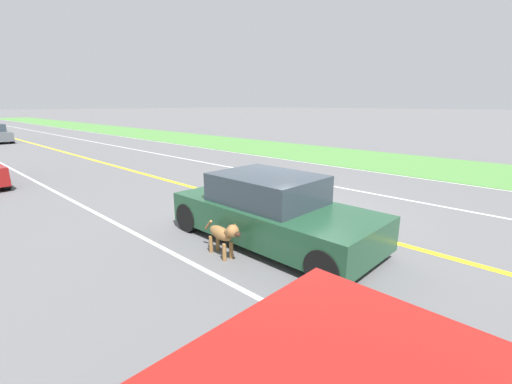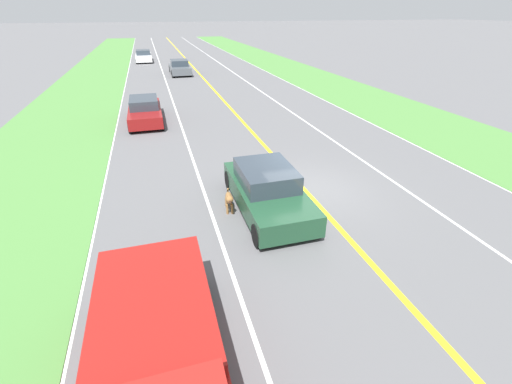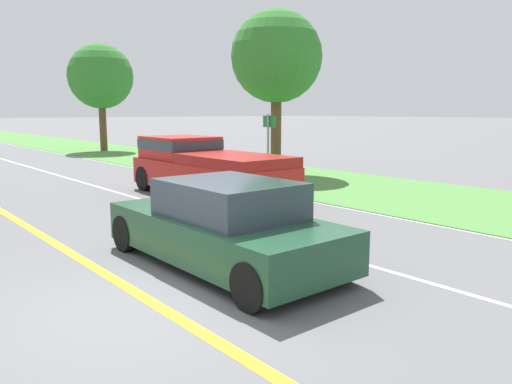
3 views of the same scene
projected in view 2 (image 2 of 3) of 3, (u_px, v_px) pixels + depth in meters
The scene contains 11 objects.
ground_plane at pixel (306, 191), 12.22m from camera, with size 400.00×400.00×0.00m, color #5B5B5E.
centre_divider_line at pixel (306, 191), 12.22m from camera, with size 0.18×160.00×0.01m, color yellow.
lane_edge_line_right at pixel (95, 222), 10.47m from camera, with size 0.14×160.00×0.01m, color white.
lane_edge_line_left at pixel (463, 168), 13.98m from camera, with size 0.14×160.00×0.01m, color white.
lane_dash_same_dir at pixel (209, 205), 11.34m from camera, with size 0.10×160.00×0.01m, color white.
lane_dash_oncoming at pixel (390, 179), 13.10m from camera, with size 0.10×160.00×0.01m, color white.
ego_car at pixel (267, 190), 10.89m from camera, with size 1.94×4.43×1.41m.
dog at pixel (229, 199), 10.78m from camera, with size 0.34×1.19×0.76m.
car_trailing_near at pixel (145, 111), 19.60m from camera, with size 1.82×4.76×1.32m.
car_trailing_mid at pixel (180, 68), 34.10m from camera, with size 1.92×4.34×1.35m.
car_trailing_far at pixel (144, 56), 42.50m from camera, with size 1.92×4.77×1.36m.
Camera 2 is at (4.78, 9.84, 5.73)m, focal length 24.00 mm.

